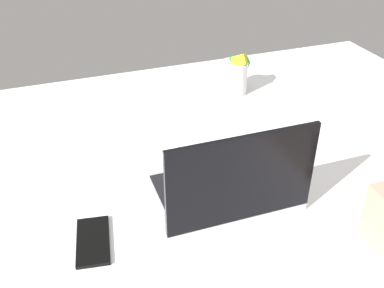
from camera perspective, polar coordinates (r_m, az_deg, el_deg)
bed_mattress at (r=121.33cm, az=3.74°, el=-6.96°), size 180.00×140.00×18.00cm
laptop at (r=103.38cm, az=4.27°, el=-5.58°), size 33.16×23.22×23.00cm
snack_cup at (r=153.18cm, az=5.39°, el=8.56°), size 9.53×10.01×14.69cm
cell_phone at (r=98.45cm, az=-12.40°, el=-11.88°), size 8.94×14.90×0.80cm
charger_cable at (r=122.53cm, az=0.96°, el=-1.01°), size 15.72×7.58×0.60cm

